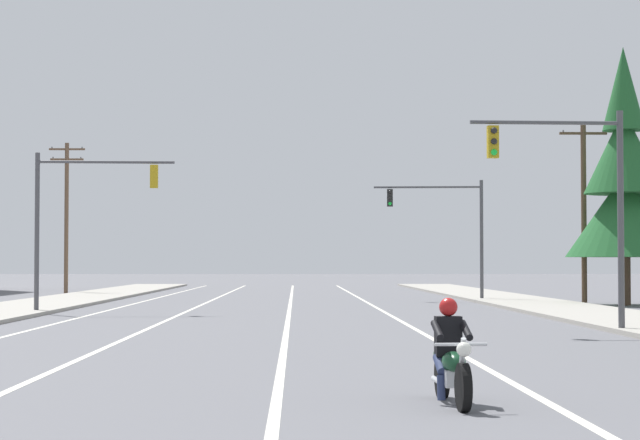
% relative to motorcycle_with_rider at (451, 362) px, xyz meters
% --- Properties ---
extents(lane_stripe_center, '(0.16, 100.00, 0.01)m').
position_rel_motorcycle_with_rider_xyz_m(lane_stripe_center, '(-2.41, 34.91, -0.58)').
color(lane_stripe_center, beige).
rests_on(lane_stripe_center, ground).
extents(lane_stripe_left, '(0.16, 100.00, 0.01)m').
position_rel_motorcycle_with_rider_xyz_m(lane_stripe_left, '(-6.51, 34.91, -0.58)').
color(lane_stripe_left, beige).
rests_on(lane_stripe_left, ground).
extents(lane_stripe_right, '(0.16, 100.00, 0.01)m').
position_rel_motorcycle_with_rider_xyz_m(lane_stripe_right, '(1.36, 34.91, -0.58)').
color(lane_stripe_right, beige).
rests_on(lane_stripe_right, ground).
extents(lane_stripe_far_left, '(0.16, 100.00, 0.01)m').
position_rel_motorcycle_with_rider_xyz_m(lane_stripe_far_left, '(-9.83, 34.91, -0.58)').
color(lane_stripe_far_left, beige).
rests_on(lane_stripe_far_left, ground).
extents(sidewalk_kerb_right, '(4.40, 110.00, 0.14)m').
position_rel_motorcycle_with_rider_xyz_m(sidewalk_kerb_right, '(8.80, 29.91, -0.52)').
color(sidewalk_kerb_right, '#9E998E').
rests_on(sidewalk_kerb_right, ground).
extents(sidewalk_kerb_left, '(4.40, 110.00, 0.14)m').
position_rel_motorcycle_with_rider_xyz_m(sidewalk_kerb_left, '(-13.66, 29.91, -0.52)').
color(sidewalk_kerb_left, '#9E998E').
rests_on(sidewalk_kerb_left, ground).
extents(motorcycle_with_rider, '(0.70, 2.19, 1.46)m').
position_rel_motorcycle_with_rider_xyz_m(motorcycle_with_rider, '(0.00, 0.00, 0.00)').
color(motorcycle_with_rider, black).
rests_on(motorcycle_with_rider, ground).
extents(traffic_signal_near_right, '(4.32, 0.51, 6.20)m').
position_rel_motorcycle_with_rider_xyz_m(traffic_signal_near_right, '(5.71, 16.33, 3.48)').
color(traffic_signal_near_right, '#47474C').
rests_on(traffic_signal_near_right, ground).
extents(traffic_signal_near_left, '(5.35, 0.50, 6.20)m').
position_rel_motorcycle_with_rider_xyz_m(traffic_signal_near_left, '(-10.58, 29.38, 3.54)').
color(traffic_signal_near_left, '#47474C').
rests_on(traffic_signal_near_left, ground).
extents(traffic_signal_mid_right, '(5.61, 0.54, 6.20)m').
position_rel_motorcycle_with_rider_xyz_m(traffic_signal_mid_right, '(5.76, 44.10, 3.56)').
color(traffic_signal_mid_right, '#47474C').
rests_on(traffic_signal_mid_right, ground).
extents(utility_pole_right_far, '(2.29, 0.26, 8.56)m').
position_rel_motorcycle_with_rider_xyz_m(utility_pole_right_far, '(11.64, 39.79, 3.91)').
color(utility_pole_right_far, '#4C3828').
rests_on(utility_pole_right_far, ground).
extents(utility_pole_left_far, '(2.28, 0.26, 9.59)m').
position_rel_motorcycle_with_rider_xyz_m(utility_pole_left_far, '(-16.75, 58.89, 4.59)').
color(utility_pole_left_far, brown).
rests_on(utility_pole_left_far, ground).
extents(conifer_tree_right_verge_far, '(5.42, 5.42, 11.93)m').
position_rel_motorcycle_with_rider_xyz_m(conifer_tree_right_verge_far, '(12.96, 37.51, 4.88)').
color(conifer_tree_right_verge_far, '#4C3828').
rests_on(conifer_tree_right_verge_far, ground).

